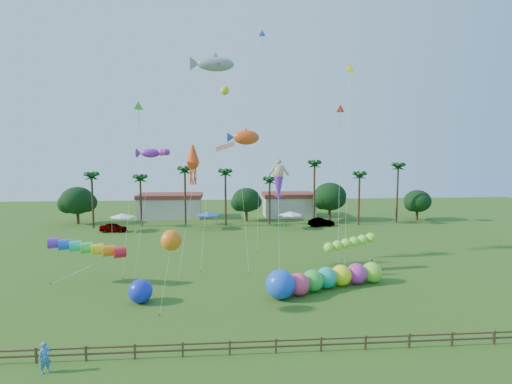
{
  "coord_description": "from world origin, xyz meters",
  "views": [
    {
      "loc": [
        -3.3,
        -30.64,
        13.03
      ],
      "look_at": [
        0.0,
        10.0,
        9.0
      ],
      "focal_mm": 28.0,
      "sensor_mm": 36.0,
      "label": 1
    }
  ],
  "objects": [
    {
      "name": "lobster_kite",
      "position": [
        -10.98,
        12.39,
        12.98
      ],
      "size": [
        3.92,
        5.01,
        13.67
      ],
      "color": "purple",
      "rests_on": "ground"
    },
    {
      "name": "rainbow_tube",
      "position": [
        -15.43,
        8.34,
        3.36
      ],
      "size": [
        9.13,
        2.76,
        3.91
      ],
      "color": "red",
      "rests_on": "ground"
    },
    {
      "name": "fence",
      "position": [
        0.0,
        -6.0,
        0.61
      ],
      "size": [
        36.12,
        0.12,
        1.0
      ],
      "color": "brown",
      "rests_on": "ground"
    },
    {
      "name": "green_worm",
      "position": [
        8.1,
        11.34,
        2.7
      ],
      "size": [
        9.27,
        2.98,
        3.37
      ],
      "color": "#99FF38",
      "rests_on": "ground"
    },
    {
      "name": "delta_kite_yellow",
      "position": [
        11.12,
        14.84,
        22.14
      ],
      "size": [
        2.14,
        4.57,
        23.15
      ],
      "color": "yellow",
      "rests_on": "ground"
    },
    {
      "name": "delta_kite_green",
      "position": [
        -12.72,
        15.33,
        17.83
      ],
      "size": [
        1.82,
        5.31,
        18.74
      ],
      "color": "green",
      "rests_on": "ground"
    },
    {
      "name": "delta_kite_blue",
      "position": [
        1.9,
        23.54,
        27.82
      ],
      "size": [
        1.55,
        3.43,
        29.23
      ],
      "color": "blue",
      "rests_on": "ground"
    },
    {
      "name": "car_b",
      "position": [
        13.93,
        38.09,
        0.74
      ],
      "size": [
        4.7,
        2.38,
        1.48
      ],
      "primitive_type": "imported",
      "rotation": [
        0.0,
        0.0,
        1.76
      ],
      "color": "#4C4C54",
      "rests_on": "ground"
    },
    {
      "name": "merman_kite",
      "position": [
        3.23,
        16.46,
        9.58
      ],
      "size": [
        2.01,
        5.66,
        11.9
      ],
      "color": "#DCB67D",
      "rests_on": "ground"
    },
    {
      "name": "fish_kite",
      "position": [
        -0.61,
        16.85,
        14.82
      ],
      "size": [
        4.76,
        6.73,
        15.79
      ],
      "color": "#EE4A1A",
      "rests_on": "ground"
    },
    {
      "name": "tree_line",
      "position": [
        3.57,
        44.0,
        4.28
      ],
      "size": [
        69.46,
        8.91,
        11.0
      ],
      "color": "#3A2819",
      "rests_on": "ground"
    },
    {
      "name": "delta_kite_red",
      "position": [
        10.51,
        16.16,
        17.79
      ],
      "size": [
        1.65,
        3.84,
        18.7
      ],
      "color": "#F8331B",
      "rests_on": "ground"
    },
    {
      "name": "orange_ball_kite",
      "position": [
        -7.48,
        0.81,
        6.13
      ],
      "size": [
        2.11,
        2.0,
        6.96
      ],
      "color": "orange",
      "rests_on": "ground"
    },
    {
      "name": "ground",
      "position": [
        0.0,
        0.0,
        0.0
      ],
      "size": [
        160.0,
        160.0,
        0.0
      ],
      "primitive_type": "plane",
      "color": "#285116",
      "rests_on": "ground"
    },
    {
      "name": "caterpillar_inflatable",
      "position": [
        5.92,
        5.53,
        1.11
      ],
      "size": [
        12.59,
        6.54,
        2.64
      ],
      "rotation": [
        0.0,
        0.0,
        0.38
      ],
      "color": "#EB3D69",
      "rests_on": "ground"
    },
    {
      "name": "squid_kite",
      "position": [
        -6.67,
        13.67,
        11.85
      ],
      "size": [
        2.2,
        5.79,
        13.95
      ],
      "color": "#FD4614",
      "rests_on": "ground"
    },
    {
      "name": "shark_kite",
      "position": [
        -4.16,
        19.01,
        23.66
      ],
      "size": [
        6.07,
        7.74,
        24.73
      ],
      "color": "gray",
      "rests_on": "ground"
    },
    {
      "name": "car_a",
      "position": [
        -21.5,
        35.89,
        0.74
      ],
      "size": [
        4.44,
        1.99,
        1.48
      ],
      "primitive_type": "imported",
      "rotation": [
        0.0,
        0.0,
        1.52
      ],
      "color": "#4C4C54",
      "rests_on": "ground"
    },
    {
      "name": "tent_row",
      "position": [
        -6.0,
        36.33,
        2.75
      ],
      "size": [
        31.0,
        4.0,
        0.6
      ],
      "color": "white",
      "rests_on": "ground"
    },
    {
      "name": "blue_ball",
      "position": [
        -10.6,
        3.69,
        1.04
      ],
      "size": [
        2.07,
        2.07,
        2.07
      ],
      "primitive_type": "sphere",
      "color": "#182BDE",
      "rests_on": "ground"
    },
    {
      "name": "spectator_b",
      "position": [
        12.29,
        9.71,
        0.92
      ],
      "size": [
        1.08,
        0.97,
        1.83
      ],
      "primitive_type": "imported",
      "rotation": [
        0.0,
        0.0,
        -0.38
      ],
      "color": "gray",
      "rests_on": "ground"
    },
    {
      "name": "buildings_row",
      "position": [
        -3.09,
        50.0,
        2.0
      ],
      "size": [
        35.0,
        7.0,
        4.0
      ],
      "color": "beige",
      "rests_on": "ground"
    },
    {
      "name": "spectator_a",
      "position": [
        -13.95,
        -7.18,
        0.94
      ],
      "size": [
        0.82,
        0.74,
        1.87
      ],
      "primitive_type": "imported",
      "rotation": [
        0.0,
        0.0,
        0.54
      ],
      "color": "#357ABC",
      "rests_on": "ground"
    }
  ]
}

